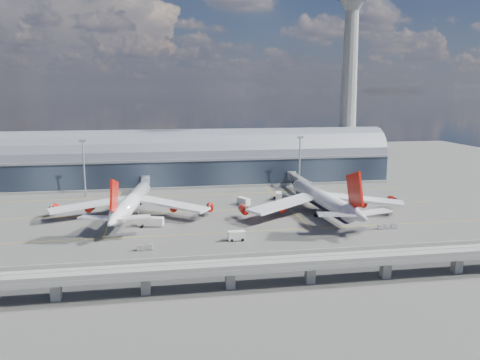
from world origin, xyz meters
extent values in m
plane|color=#474744|center=(0.00, 0.00, 0.00)|extent=(500.00, 500.00, 0.00)
cube|color=gold|center=(0.00, -10.00, 0.01)|extent=(200.00, 0.25, 0.01)
cube|color=gold|center=(0.00, 20.00, 0.01)|extent=(200.00, 0.25, 0.01)
cube|color=gold|center=(0.00, 50.00, 0.01)|extent=(200.00, 0.25, 0.01)
cube|color=gold|center=(-35.00, 30.00, 0.01)|extent=(0.25, 80.00, 0.01)
cube|color=gold|center=(35.00, 30.00, 0.01)|extent=(0.25, 80.00, 0.01)
cube|color=#1E2532|center=(0.00, 78.00, 7.00)|extent=(200.00, 28.00, 14.00)
cylinder|color=gray|center=(0.00, 78.00, 14.00)|extent=(200.00, 28.00, 28.00)
cube|color=gray|center=(0.00, 64.00, 14.00)|extent=(200.00, 1.00, 1.20)
cube|color=gray|center=(0.00, 78.00, 0.60)|extent=(200.00, 30.00, 1.20)
cube|color=gray|center=(85.00, 83.00, 4.00)|extent=(18.00, 18.00, 8.00)
cone|color=gray|center=(85.00, 83.00, 45.00)|extent=(10.00, 10.00, 90.00)
cone|color=gray|center=(85.00, 83.00, 92.00)|extent=(16.00, 16.00, 8.00)
cube|color=gray|center=(0.00, -55.00, 5.50)|extent=(220.00, 8.50, 1.20)
cube|color=gray|center=(0.00, -59.00, 6.60)|extent=(220.00, 0.40, 1.20)
cube|color=gray|center=(0.00, -51.00, 6.60)|extent=(220.00, 0.40, 1.20)
cube|color=gray|center=(0.00, -56.50, 6.15)|extent=(220.00, 0.12, 0.12)
cube|color=gray|center=(0.00, -53.50, 6.15)|extent=(220.00, 0.12, 0.12)
cube|color=gray|center=(-40.00, -55.00, 2.50)|extent=(2.20, 2.20, 5.00)
cube|color=gray|center=(-20.00, -55.00, 2.50)|extent=(2.20, 2.20, 5.00)
cube|color=gray|center=(0.00, -55.00, 2.50)|extent=(2.20, 2.20, 5.00)
cube|color=gray|center=(20.00, -55.00, 2.50)|extent=(2.20, 2.20, 5.00)
cube|color=gray|center=(40.00, -55.00, 2.50)|extent=(2.20, 2.20, 5.00)
cube|color=gray|center=(60.00, -55.00, 2.50)|extent=(2.20, 2.20, 5.00)
cylinder|color=gray|center=(-50.00, 55.00, 12.50)|extent=(0.70, 0.70, 25.00)
cube|color=gray|center=(-50.00, 55.00, 25.20)|extent=(3.00, 0.40, 1.00)
cylinder|color=gray|center=(50.00, 55.00, 12.50)|extent=(0.70, 0.70, 25.00)
cube|color=gray|center=(50.00, 55.00, 25.20)|extent=(3.00, 0.40, 1.00)
cylinder|color=white|center=(-27.14, 17.05, 5.68)|extent=(12.80, 48.92, 5.86)
cone|color=white|center=(-23.25, 43.81, 5.68)|extent=(6.86, 8.10, 5.86)
cone|color=white|center=(-31.30, -11.52, 6.41)|extent=(7.38, 11.72, 5.86)
cube|color=#BB1208|center=(-30.90, -8.80, 13.65)|extent=(2.21, 10.93, 12.13)
cube|color=white|center=(-42.58, 17.45, 4.95)|extent=(30.27, 16.86, 2.37)
cube|color=white|center=(-12.23, 13.03, 4.95)|extent=(28.14, 23.38, 2.37)
cylinder|color=#BB1208|center=(-42.88, 19.34, 3.30)|extent=(3.56, 4.95, 2.93)
cylinder|color=#BB1208|center=(-56.37, 21.31, 3.30)|extent=(3.56, 4.95, 2.93)
cylinder|color=#BB1208|center=(-11.41, 14.76, 3.30)|extent=(3.56, 4.95, 2.93)
cylinder|color=#BB1208|center=(2.08, 12.80, 3.30)|extent=(3.56, 4.95, 2.93)
cylinder|color=gray|center=(-24.68, 34.00, 1.37)|extent=(0.46, 0.46, 2.75)
cylinder|color=gray|center=(-30.57, 13.85, 1.37)|extent=(0.55, 0.55, 2.75)
cylinder|color=gray|center=(-24.77, 13.01, 1.37)|extent=(0.55, 0.55, 2.75)
cylinder|color=black|center=(-30.57, 13.85, 0.50)|extent=(2.19, 1.65, 1.37)
cylinder|color=black|center=(-24.77, 13.01, 0.50)|extent=(2.19, 1.65, 1.37)
cylinder|color=white|center=(45.14, 8.81, 6.07)|extent=(9.18, 50.04, 5.97)
cone|color=white|center=(43.33, 36.72, 6.07)|extent=(6.49, 8.60, 5.97)
cone|color=white|center=(47.09, -21.15, 6.89)|extent=(6.75, 12.71, 5.97)
cube|color=#BB1208|center=(46.89, -18.07, 14.71)|extent=(1.52, 12.33, 13.63)
cube|color=white|center=(29.19, 5.72, 5.25)|extent=(30.73, 23.32, 2.55)
cube|color=white|center=(61.35, 7.80, 5.25)|extent=(31.68, 20.27, 2.55)
cylinder|color=black|center=(45.14, 8.81, 4.43)|extent=(7.95, 44.89, 5.07)
cylinder|color=#BB1208|center=(28.47, 7.73, 3.40)|extent=(3.62, 5.35, 3.29)
cylinder|color=#BB1208|center=(14.17, 6.80, 3.40)|extent=(3.62, 5.35, 3.29)
cylinder|color=#BB1208|center=(61.82, 9.89, 3.40)|extent=(3.62, 5.35, 3.29)
cylinder|color=#BB1208|center=(76.11, 10.82, 3.40)|extent=(3.62, 5.35, 3.29)
cylinder|color=gray|center=(44.01, 26.32, 1.54)|extent=(0.51, 0.51, 3.09)
cylinder|color=gray|center=(42.12, 4.49, 1.54)|extent=(0.62, 0.62, 3.09)
cylinder|color=gray|center=(48.69, 4.92, 1.54)|extent=(0.62, 0.62, 3.09)
cylinder|color=black|center=(42.12, 4.49, 0.57)|extent=(2.36, 1.69, 1.54)
cylinder|color=black|center=(48.69, 4.92, 0.57)|extent=(2.36, 1.69, 1.54)
cube|color=gray|center=(-23.64, 52.00, 5.20)|extent=(3.00, 24.00, 3.00)
cube|color=gray|center=(-23.64, 40.00, 5.20)|extent=(3.60, 3.60, 3.40)
cylinder|color=gray|center=(-23.64, 64.00, 5.20)|extent=(4.40, 4.40, 4.00)
cylinder|color=gray|center=(-23.64, 40.00, 1.70)|extent=(0.50, 0.50, 3.40)
cylinder|color=black|center=(-23.64, 40.00, 0.35)|extent=(1.40, 0.80, 0.80)
cube|color=gray|center=(48.64, 50.00, 5.20)|extent=(3.00, 28.00, 3.00)
cube|color=gray|center=(48.64, 36.00, 5.20)|extent=(3.60, 3.60, 3.40)
cylinder|color=gray|center=(48.64, 64.00, 5.20)|extent=(4.40, 4.40, 4.00)
cylinder|color=gray|center=(48.64, 36.00, 1.70)|extent=(0.50, 0.50, 3.40)
cylinder|color=black|center=(48.64, 36.00, 0.35)|extent=(1.40, 0.80, 0.80)
cube|color=silver|center=(7.28, -19.08, 1.71)|extent=(5.40, 2.58, 2.78)
cylinder|color=black|center=(8.99, -19.12, 0.48)|extent=(1.02, 2.70, 0.96)
cylinder|color=black|center=(5.57, -19.04, 0.48)|extent=(1.02, 2.70, 0.96)
cube|color=silver|center=(-20.00, 1.63, 1.80)|extent=(9.35, 4.66, 2.92)
cylinder|color=black|center=(-17.21, 2.32, 0.51)|extent=(1.65, 2.97, 1.01)
cylinder|color=black|center=(-22.79, 0.94, 0.51)|extent=(1.65, 2.97, 1.01)
cube|color=silver|center=(65.11, 18.72, 1.51)|extent=(5.43, 5.66, 2.46)
cylinder|color=black|center=(63.89, 20.06, 0.43)|extent=(2.32, 2.22, 0.85)
cylinder|color=black|center=(66.33, 17.38, 0.43)|extent=(2.32, 2.22, 0.85)
cube|color=silver|center=(34.59, 34.22, 1.79)|extent=(4.00, 6.07, 2.90)
cylinder|color=black|center=(34.10, 35.94, 0.50)|extent=(2.96, 1.73, 1.00)
cylinder|color=black|center=(35.08, 32.50, 0.50)|extent=(2.96, 1.73, 1.00)
cube|color=silver|center=(17.72, 27.26, 1.68)|extent=(5.04, 6.71, 2.73)
cylinder|color=black|center=(18.65, 29.05, 0.47)|extent=(2.77, 2.04, 0.95)
cylinder|color=black|center=(16.80, 25.46, 0.47)|extent=(2.77, 2.04, 0.95)
cube|color=gray|center=(-22.42, -23.75, 0.24)|extent=(2.46, 1.76, 0.29)
cube|color=silver|center=(-22.42, -23.75, 1.02)|extent=(2.06, 1.63, 1.45)
cube|color=gray|center=(-19.92, -23.52, 0.24)|extent=(2.46, 1.76, 0.29)
cube|color=silver|center=(-19.92, -23.52, 1.02)|extent=(2.06, 1.63, 1.45)
cube|color=gray|center=(-13.13, -40.98, 0.24)|extent=(2.74, 2.32, 0.29)
cube|color=silver|center=(-13.13, -40.98, 1.02)|extent=(2.35, 2.08, 1.46)
cube|color=gray|center=(-10.79, -41.93, 0.24)|extent=(2.74, 2.32, 0.29)
cube|color=silver|center=(-10.79, -41.93, 1.02)|extent=(2.35, 2.08, 1.46)
cube|color=gray|center=(-8.46, -42.89, 0.24)|extent=(2.74, 2.32, 0.29)
cube|color=silver|center=(-8.46, -42.89, 1.02)|extent=(2.35, 2.08, 1.46)
cube|color=gray|center=(-6.13, -43.85, 0.24)|extent=(2.74, 2.32, 0.29)
cube|color=silver|center=(-6.13, -43.85, 1.02)|extent=(2.35, 2.08, 1.46)
cube|color=gray|center=(58.18, -15.11, 0.24)|extent=(2.33, 1.60, 0.28)
cube|color=silver|center=(58.18, -15.11, 0.99)|extent=(1.95, 1.49, 1.42)
cube|color=gray|center=(60.64, -15.01, 0.24)|extent=(2.33, 1.60, 0.28)
cube|color=silver|center=(60.64, -15.01, 0.99)|extent=(1.95, 1.49, 1.42)
cube|color=gray|center=(63.10, -14.92, 0.24)|extent=(2.33, 1.60, 0.28)
cube|color=silver|center=(63.10, -14.92, 0.99)|extent=(1.95, 1.49, 1.42)
camera|label=1|loc=(-15.23, -160.00, 46.78)|focal=35.00mm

